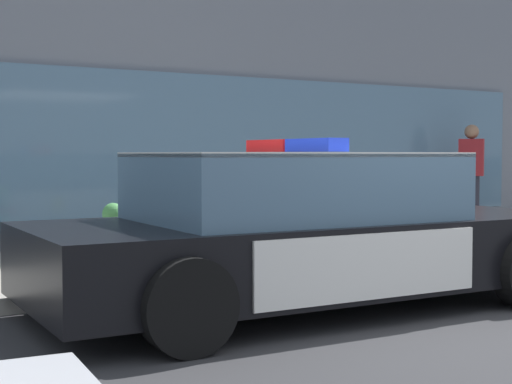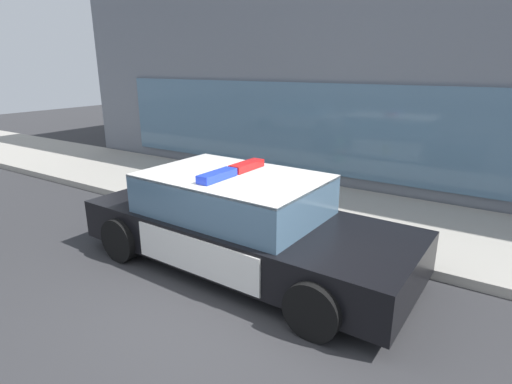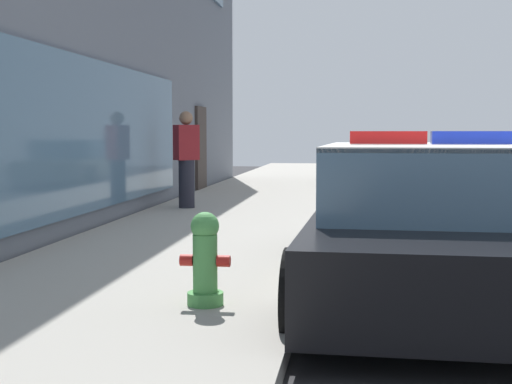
{
  "view_description": "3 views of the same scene",
  "coord_description": "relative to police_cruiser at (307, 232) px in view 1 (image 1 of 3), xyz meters",
  "views": [
    {
      "loc": [
        -4.5,
        -4.52,
        1.37
      ],
      "look_at": [
        -0.92,
        1.39,
        1.02
      ],
      "focal_mm": 53.4,
      "sensor_mm": 36.0,
      "label": 1
    },
    {
      "loc": [
        2.61,
        -3.63,
        2.91
      ],
      "look_at": [
        -1.41,
        2.54,
        0.6
      ],
      "focal_mm": 28.69,
      "sensor_mm": 36.0,
      "label": 2
    },
    {
      "loc": [
        -7.11,
        1.62,
        1.48
      ],
      "look_at": [
        -1.92,
        2.33,
        1.05
      ],
      "focal_mm": 50.0,
      "sensor_mm": 36.0,
      "label": 3
    }
  ],
  "objects": [
    {
      "name": "fire_hydrant",
      "position": [
        -1.12,
        1.77,
        -0.18
      ],
      "size": [
        0.34,
        0.39,
        0.73
      ],
      "color": "#4C994C",
      "rests_on": "sidewalk"
    },
    {
      "name": "pedestrian_on_sidewalk",
      "position": [
        5.88,
        3.58,
        0.33
      ],
      "size": [
        0.45,
        0.48,
        1.71
      ],
      "rotation": [
        0.0,
        0.0,
        0.66
      ],
      "color": "#23232D",
      "rests_on": "sidewalk"
    },
    {
      "name": "sidewalk",
      "position": [
        0.65,
        2.64,
        -0.61
      ],
      "size": [
        48.0,
        3.18,
        0.15
      ],
      "primitive_type": "cube",
      "color": "#A39E93",
      "rests_on": "ground"
    },
    {
      "name": "ground",
      "position": [
        0.65,
        -0.97,
        -0.68
      ],
      "size": [
        48.0,
        48.0,
        0.0
      ],
      "primitive_type": "plane",
      "color": "#303033"
    },
    {
      "name": "police_cruiser",
      "position": [
        0.0,
        0.0,
        0.0
      ],
      "size": [
        5.03,
        2.27,
        1.49
      ],
      "rotation": [
        0.0,
        0.0,
        -0.03
      ],
      "color": "black",
      "rests_on": "ground"
    },
    {
      "name": "storefront_building",
      "position": [
        3.1,
        9.31,
        3.09
      ],
      "size": [
        23.62,
        10.15,
        7.55
      ],
      "color": "slate",
      "rests_on": "ground"
    }
  ]
}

